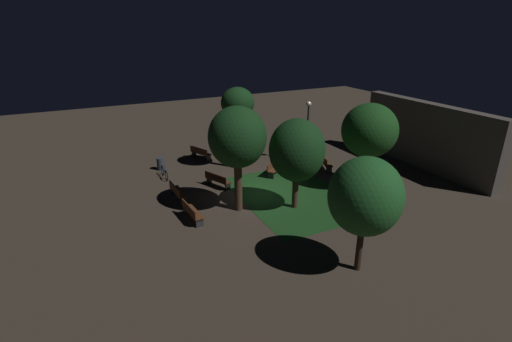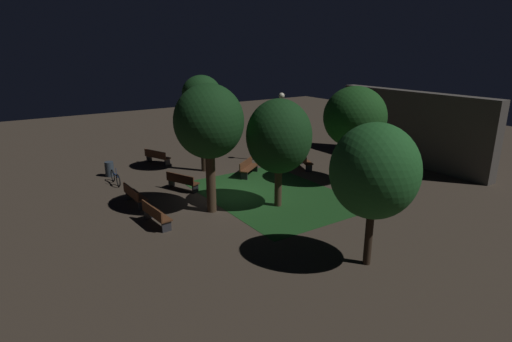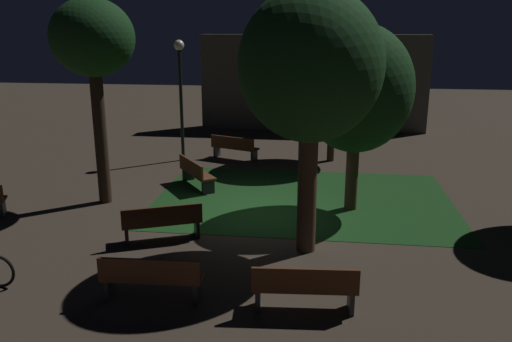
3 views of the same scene
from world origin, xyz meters
name	(u,v)px [view 2 (image 2 of 3)]	position (x,y,z in m)	size (l,w,h in m)	color
ground_plane	(238,193)	(0.00, 0.00, 0.00)	(60.00, 60.00, 0.00)	#3D3328
grass_lawn	(272,194)	(1.07, 1.33, 0.01)	(8.31, 5.88, 0.01)	#194219
bench_front_right	(134,195)	(-1.35, -4.73, 0.48)	(1.82, 0.56, 0.88)	brown
bench_by_lamp	(155,214)	(1.36, -4.73, 0.48)	(1.83, 0.62, 0.88)	#512D19
bench_front_left	(182,181)	(-1.98, -2.10, 0.48)	(1.84, 1.16, 0.88)	#422314
bench_path_side	(248,167)	(-2.23, 2.03, 0.48)	(1.44, 1.74, 0.88)	#512D19
bench_corner	(157,157)	(-7.31, -1.40, 0.48)	(1.85, 1.13, 0.88)	brown
bench_near_trees	(303,160)	(-1.64, 5.56, 0.48)	(1.85, 1.09, 0.88)	#512D19
tree_tall_center	(374,171)	(8.21, 0.03, 3.23)	(2.81, 2.81, 4.77)	#2D2116
tree_near_wall	(355,117)	(1.88, 5.87, 3.51)	(3.21, 3.21, 5.09)	#38281C
tree_back_right	(279,137)	(2.38, 0.68, 3.21)	(2.89, 2.89, 4.86)	#423021
tree_back_left	(202,96)	(-4.41, 0.38, 4.36)	(2.17, 2.17, 5.48)	#2D2116
tree_left_canopy	(209,122)	(1.28, -2.14, 3.95)	(2.93, 2.93, 5.56)	#423021
lamp_post_path_center	(281,115)	(-3.50, 5.27, 2.95)	(0.36, 0.36, 4.31)	black
trash_bin	(109,169)	(-6.43, -4.50, 0.41)	(0.48, 0.48, 0.83)	#2D3842
bicycle	(115,178)	(-4.87, -4.60, 0.34)	(1.67, 0.07, 0.93)	black
building_wall_backdrop	(411,128)	(1.03, 11.80, 2.21)	(10.50, 0.80, 4.41)	#4C4742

